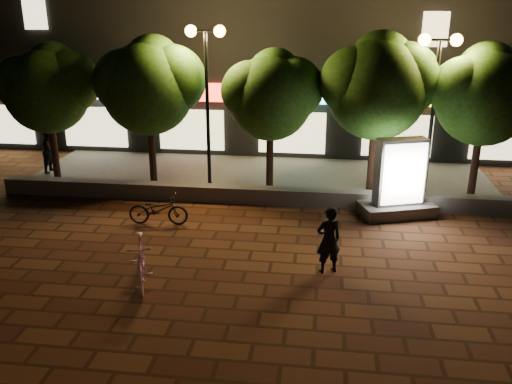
% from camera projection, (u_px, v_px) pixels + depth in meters
% --- Properties ---
extents(ground, '(80.00, 80.00, 0.00)m').
position_uv_depth(ground, '(226.00, 259.00, 13.26)').
color(ground, '#56301B').
rests_on(ground, ground).
extents(retaining_wall, '(16.00, 0.45, 0.50)m').
position_uv_depth(retaining_wall, '(249.00, 195.00, 16.91)').
color(retaining_wall, slate).
rests_on(retaining_wall, ground).
extents(sidewalk, '(16.00, 5.00, 0.08)m').
position_uv_depth(sidewalk, '(259.00, 177.00, 19.32)').
color(sidewalk, slate).
rests_on(sidewalk, ground).
extents(building_block, '(28.00, 8.12, 11.30)m').
position_uv_depth(building_block, '(277.00, 24.00, 23.74)').
color(building_block, black).
rests_on(building_block, ground).
extents(tree_far_left, '(3.36, 2.80, 4.63)m').
position_uv_depth(tree_far_left, '(49.00, 85.00, 18.10)').
color(tree_far_left, black).
rests_on(tree_far_left, sidewalk).
extents(tree_left, '(3.60, 3.00, 4.89)m').
position_uv_depth(tree_left, '(150.00, 83.00, 17.63)').
color(tree_left, black).
rests_on(tree_left, sidewalk).
extents(tree_mid, '(3.24, 2.70, 4.50)m').
position_uv_depth(tree_mid, '(272.00, 92.00, 17.23)').
color(tree_mid, black).
rests_on(tree_mid, sidewalk).
extents(tree_right, '(3.72, 3.10, 5.07)m').
position_uv_depth(tree_right, '(379.00, 83.00, 16.71)').
color(tree_right, black).
rests_on(tree_right, sidewalk).
extents(tree_far_right, '(3.48, 2.90, 4.76)m').
position_uv_depth(tree_far_right, '(486.00, 91.00, 16.40)').
color(tree_far_right, black).
rests_on(tree_far_right, sidewalk).
extents(street_lamp_left, '(1.26, 0.36, 5.18)m').
position_uv_depth(street_lamp_left, '(206.00, 66.00, 16.96)').
color(street_lamp_left, black).
rests_on(street_lamp_left, sidewalk).
extents(street_lamp_right, '(1.26, 0.36, 4.98)m').
position_uv_depth(street_lamp_right, '(437.00, 74.00, 16.16)').
color(street_lamp_right, black).
rests_on(street_lamp_right, sidewalk).
extents(ad_kiosk, '(2.36, 1.70, 2.31)m').
position_uv_depth(ad_kiosk, '(399.00, 185.00, 15.69)').
color(ad_kiosk, slate).
rests_on(ad_kiosk, ground).
extents(scooter_pink, '(1.05, 1.88, 1.09)m').
position_uv_depth(scooter_pink, '(141.00, 261.00, 11.96)').
color(scooter_pink, '#D688BC').
rests_on(scooter_pink, ground).
extents(rider, '(0.70, 0.59, 1.62)m').
position_uv_depth(rider, '(329.00, 240.00, 12.39)').
color(rider, black).
rests_on(rider, ground).
extents(scooter_parked, '(1.71, 0.69, 0.88)m').
position_uv_depth(scooter_parked, '(158.00, 210.00, 15.20)').
color(scooter_parked, black).
rests_on(scooter_parked, ground).
extents(pedestrian, '(0.66, 0.82, 1.59)m').
position_uv_depth(pedestrian, '(51.00, 150.00, 19.53)').
color(pedestrian, black).
rests_on(pedestrian, sidewalk).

